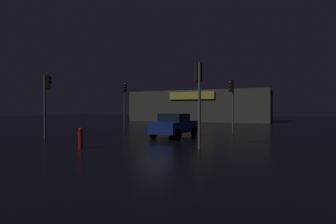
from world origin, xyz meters
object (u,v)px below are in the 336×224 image
store_building (200,106)px  traffic_signal_main (198,87)px  traffic_signal_opposite (47,93)px  car_near (174,125)px  fire_hydrant (81,138)px  traffic_signal_cross_left (232,95)px  traffic_signal_cross_right (125,94)px

store_building → traffic_signal_main: 30.43m
traffic_signal_main → traffic_signal_opposite: 10.13m
car_near → fire_hydrant: 6.98m
traffic_signal_main → car_near: size_ratio=0.98×
traffic_signal_cross_left → car_near: traffic_signal_cross_left is taller
store_building → traffic_signal_cross_left: 21.51m
traffic_signal_main → store_building: bearing=107.0°
store_building → traffic_signal_cross_left: (8.79, -19.62, 0.71)m
traffic_signal_cross_right → car_near: 9.58m
car_near → fire_hydrant: (-2.22, -6.61, -0.33)m
store_building → fire_hydrant: bearing=-83.3°
traffic_signal_opposite → fire_hydrant: 5.93m
car_near → fire_hydrant: bearing=-108.5°
traffic_signal_cross_left → traffic_signal_opposite: bearing=-136.3°
traffic_signal_cross_left → store_building: bearing=114.1°
traffic_signal_main → traffic_signal_opposite: traffic_signal_main is taller
traffic_signal_cross_right → traffic_signal_opposite: bearing=-87.4°
store_building → traffic_signal_cross_right: bearing=-94.8°
car_near → traffic_signal_opposite: bearing=-148.7°
traffic_signal_cross_right → car_near: size_ratio=1.06×
store_building → traffic_signal_opposite: (-1.21, -29.17, 0.56)m
store_building → traffic_signal_cross_right: (-1.65, -19.51, 0.99)m
traffic_signal_main → fire_hydrant: 6.28m
store_building → traffic_signal_opposite: bearing=-92.4°
store_building → car_near: bearing=-76.7°
car_near → store_building: bearing=103.3°
traffic_signal_cross_right → car_near: (7.53, -5.34, -2.57)m
traffic_signal_main → traffic_signal_cross_right: traffic_signal_cross_right is taller
car_near → traffic_signal_cross_left: bearing=60.9°
traffic_signal_main → traffic_signal_cross_left: traffic_signal_cross_left is taller
car_near → fire_hydrant: size_ratio=4.23×
traffic_signal_opposite → car_near: traffic_signal_opposite is taller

